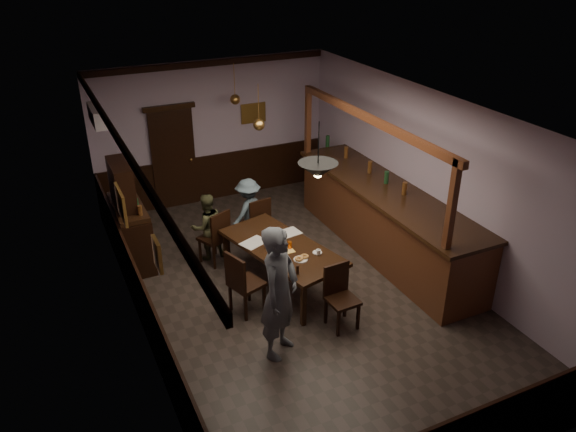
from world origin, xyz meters
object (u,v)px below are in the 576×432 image
sideboard (129,223)px  bar_counter (385,219)px  chair_far_right (257,221)px  pendant_iron (318,170)px  soda_can (290,245)px  person_seated_right (248,211)px  pendant_brass_far (235,100)px  person_standing (279,293)px  coffee_cup (318,252)px  pendant_brass_mid (259,125)px  dining_table (282,249)px  chair_far_left (217,235)px  chair_side (242,281)px  person_seated_left (207,227)px  chair_near (340,293)px

sideboard → bar_counter: size_ratio=0.40×
chair_far_right → pendant_iron: pendant_iron is taller
soda_can → person_seated_right: bearing=90.7°
sideboard → pendant_brass_far: pendant_brass_far is taller
person_standing → person_seated_right: person_standing is taller
soda_can → coffee_cup: bearing=-49.0°
coffee_cup → soda_can: size_ratio=0.67×
pendant_brass_mid → dining_table: bearing=-99.9°
dining_table → chair_far_right: bearing=84.9°
chair_far_left → chair_side: chair_side is taller
dining_table → pendant_brass_mid: 2.21m
dining_table → person_seated_left: (-0.81, 1.39, -0.07)m
dining_table → person_standing: (-0.71, -1.47, 0.28)m
chair_far_left → pendant_brass_mid: bearing=174.7°
sideboard → pendant_brass_far: (2.51, 1.32, 1.55)m
chair_near → soda_can: chair_near is taller
chair_near → soda_can: 1.21m
chair_near → chair_far_right: bearing=91.6°
pendant_iron → pendant_brass_far: same height
dining_table → chair_side: 0.96m
coffee_cup → chair_side: bearing=163.0°
chair_near → sideboard: (-2.39, 3.15, 0.21)m
sideboard → person_standing: bearing=-68.1°
person_seated_left → person_seated_right: (0.87, 0.22, 0.02)m
person_seated_left → soda_can: bearing=115.8°
chair_near → chair_side: bearing=141.4°
coffee_cup → soda_can: soda_can is taller
dining_table → pendant_iron: pendant_iron is taller
chair_near → chair_side: size_ratio=0.93×
chair_near → coffee_cup: 0.83m
chair_far_right → pendant_iron: 2.75m
chair_side → bar_counter: 3.08m
person_standing → coffee_cup: bearing=1.4°
pendant_iron → chair_side: bearing=161.7°
dining_table → person_seated_left: 1.62m
soda_can → pendant_brass_mid: size_ratio=0.15×
chair_side → soda_can: chair_side is taller
chair_near → pendant_brass_mid: size_ratio=1.21×
coffee_cup → person_standing: bearing=-152.8°
chair_far_right → soda_can: chair_far_right is taller
dining_table → pendant_brass_far: 3.60m
sideboard → pendant_iron: pendant_iron is taller
person_standing → soda_can: size_ratio=16.15×
dining_table → bar_counter: size_ratio=0.51×
pendant_iron → sideboard: bearing=130.4°
chair_near → person_standing: person_standing is taller
person_seated_right → chair_side: bearing=38.1°
person_seated_right → pendant_brass_far: pendant_brass_far is taller
coffee_cup → pendant_brass_mid: bearing=79.9°
soda_can → pendant_iron: pendant_iron is taller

